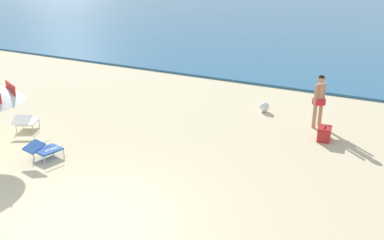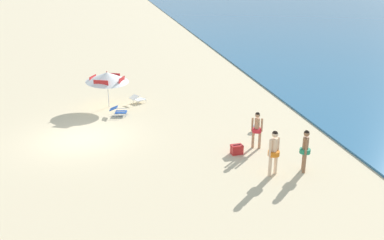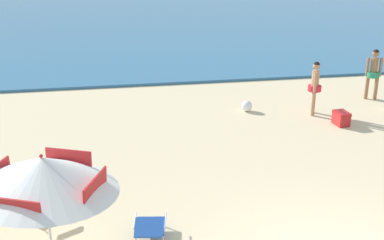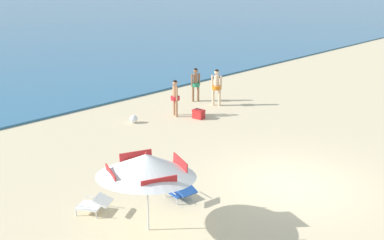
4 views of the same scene
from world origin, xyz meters
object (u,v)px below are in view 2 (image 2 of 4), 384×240
object	(u,v)px
beach_umbrella_striped_main	(107,77)
lounge_chair_beside_umbrella	(118,111)
person_wading_in	(305,148)
lounge_chair_under_umbrella	(138,99)
person_standing_near_shore	(257,128)
cooler_box	(237,149)
beach_ball	(255,128)
person_standing_beside	(274,150)

from	to	relation	value
beach_umbrella_striped_main	lounge_chair_beside_umbrella	size ratio (longest dim) A/B	3.37
person_wading_in	lounge_chair_under_umbrella	bearing A→B (deg)	-150.27
person_standing_near_shore	person_wading_in	size ratio (longest dim) A/B	0.98
person_wading_in	cooler_box	size ratio (longest dim) A/B	3.19
lounge_chair_beside_umbrella	person_wading_in	bearing A→B (deg)	40.80
lounge_chair_under_umbrella	person_wading_in	size ratio (longest dim) A/B	0.60
lounge_chair_under_umbrella	cooler_box	xyz separation A→B (m)	(8.08, 3.69, -0.07)
beach_umbrella_striped_main	person_wading_in	size ratio (longest dim) A/B	1.89
lounge_chair_beside_umbrella	person_standing_near_shore	world-z (taller)	person_standing_near_shore
person_wading_in	beach_ball	distance (m)	4.52
beach_umbrella_striped_main	person_standing_near_shore	distance (m)	9.63
person_standing_near_shore	person_standing_beside	xyz separation A→B (m)	(2.58, -0.21, 0.08)
person_standing_beside	cooler_box	bearing A→B (deg)	-159.61
lounge_chair_beside_umbrella	lounge_chair_under_umbrella	bearing A→B (deg)	151.31
person_wading_in	cooler_box	xyz separation A→B (m)	(-2.03, -2.08, -0.77)
beach_umbrella_striped_main	person_standing_beside	bearing A→B (deg)	32.14
beach_umbrella_striped_main	cooler_box	distance (m)	9.46
lounge_chair_under_umbrella	cooler_box	size ratio (longest dim) A/B	1.92
person_standing_near_shore	person_wading_in	world-z (taller)	person_wading_in
beach_ball	beach_umbrella_striped_main	bearing A→B (deg)	-127.20
lounge_chair_beside_umbrella	person_standing_beside	distance (m)	9.90
person_standing_near_shore	lounge_chair_beside_umbrella	bearing A→B (deg)	-133.42
lounge_chair_beside_umbrella	beach_ball	size ratio (longest dim) A/B	2.76
lounge_chair_beside_umbrella	cooler_box	bearing A→B (deg)	38.96
beach_umbrella_striped_main	person_wading_in	bearing A→B (deg)	37.50
person_standing_near_shore	person_wading_in	bearing A→B (deg)	23.40
lounge_chair_beside_umbrella	person_standing_beside	bearing A→B (deg)	34.77
beach_umbrella_striped_main	lounge_chair_under_umbrella	size ratio (longest dim) A/B	3.13
lounge_chair_under_umbrella	person_standing_near_shore	xyz separation A→B (m)	(7.62, 4.70, 0.68)
lounge_chair_beside_umbrella	person_standing_near_shore	size ratio (longest dim) A/B	0.57
person_wading_in	person_standing_beside	bearing A→B (deg)	-85.99
beach_umbrella_striped_main	beach_ball	distance (m)	8.85
beach_umbrella_striped_main	lounge_chair_under_umbrella	distance (m)	2.26
cooler_box	beach_ball	size ratio (longest dim) A/B	1.54
lounge_chair_under_umbrella	cooler_box	distance (m)	8.88
beach_umbrella_striped_main	person_wading_in	distance (m)	12.23
lounge_chair_under_umbrella	person_standing_near_shore	world-z (taller)	person_standing_near_shore
person_standing_beside	beach_ball	distance (m)	4.66
person_standing_beside	person_standing_near_shore	bearing A→B (deg)	175.24
beach_umbrella_striped_main	lounge_chair_under_umbrella	bearing A→B (deg)	104.37
beach_umbrella_striped_main	person_wading_in	xyz separation A→B (m)	(9.68, 7.43, -0.77)
cooler_box	beach_ball	bearing A→B (deg)	146.38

